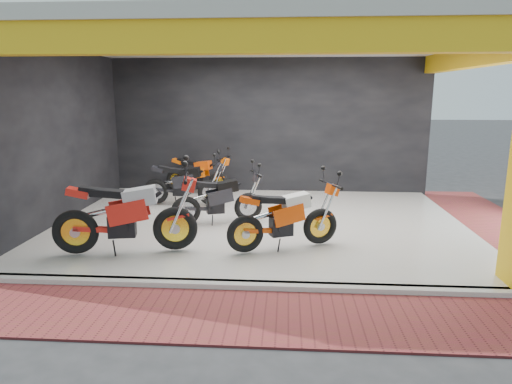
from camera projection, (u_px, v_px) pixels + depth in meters
ground at (253, 262)px, 7.24m from camera, size 80.00×80.00×0.00m
showroom_floor at (260, 224)px, 9.18m from camera, size 8.00×6.00×0.10m
showroom_ceiling at (261, 39)px, 8.42m from camera, size 8.40×6.40×0.20m
back_wall at (268, 127)px, 11.84m from camera, size 8.20×0.20×3.50m
left_wall at (56, 138)px, 9.09m from camera, size 0.20×6.20×3.50m
header_beam_front at (246, 37)px, 5.56m from camera, size 8.40×0.30×0.40m
header_beam_right at (482, 55)px, 8.21m from camera, size 0.30×6.40×0.40m
floor_kerb at (247, 286)px, 6.23m from camera, size 8.00×0.20×0.10m
paver_front at (242, 315)px, 5.48m from camera, size 9.00×1.40×0.03m
paver_right at (507, 230)px, 8.86m from camera, size 1.40×7.00×0.03m
moto_hero at (321, 209)px, 7.64m from camera, size 2.18×1.50×1.25m
moto_row_a at (174, 208)px, 7.31m from camera, size 2.53×1.33×1.47m
moto_row_b at (248, 193)px, 9.04m from camera, size 2.04×1.30×1.17m
moto_row_c at (218, 173)px, 11.35m from camera, size 2.03×1.27×1.16m
moto_row_d at (210, 180)px, 10.32m from camera, size 1.97×0.77×1.20m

